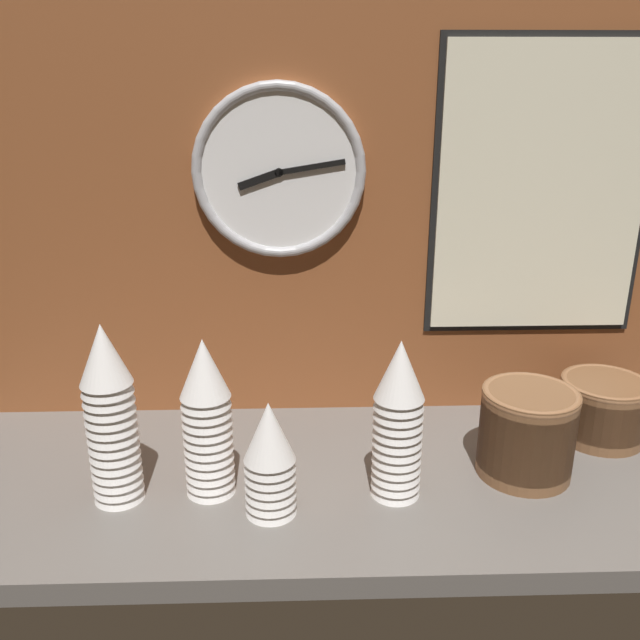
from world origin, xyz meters
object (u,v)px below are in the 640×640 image
at_px(cup_stack_left, 110,415).
at_px(wall_clock, 279,172).
at_px(bowl_stack_far_right, 602,407).
at_px(bowl_stack_right, 527,431).
at_px(menu_board, 541,191).
at_px(cup_stack_center_left, 207,418).
at_px(cup_stack_center, 270,459).
at_px(cup_stack_center_right, 398,420).

bearing_deg(cup_stack_left, wall_clock, 47.85).
bearing_deg(bowl_stack_far_right, bowl_stack_right, -147.38).
height_order(cup_stack_left, wall_clock, wall_clock).
bearing_deg(bowl_stack_far_right, menu_board, 132.41).
height_order(cup_stack_center_left, bowl_stack_right, cup_stack_center_left).
relative_size(cup_stack_left, cup_stack_center, 1.58).
bearing_deg(bowl_stack_right, cup_stack_center_left, -175.80).
xyz_separation_m(cup_stack_left, cup_stack_center, (0.26, -0.05, -0.06)).
bearing_deg(bowl_stack_far_right, cup_stack_center_right, -157.33).
xyz_separation_m(wall_clock, menu_board, (0.51, 0.01, -0.04)).
relative_size(cup_stack_center_right, bowl_stack_right, 1.68).
relative_size(cup_stack_center_left, cup_stack_center_right, 1.00).
relative_size(bowl_stack_far_right, wall_clock, 0.51).
xyz_separation_m(cup_stack_center_right, wall_clock, (-0.20, 0.31, 0.37)).
relative_size(cup_stack_center_right, cup_stack_center, 1.41).
distance_m(cup_stack_left, cup_stack_center_right, 0.47).
bearing_deg(cup_stack_center, wall_clock, 87.62).
bearing_deg(cup_stack_left, bowl_stack_far_right, 11.17).
bearing_deg(cup_stack_left, bowl_stack_right, 4.47).
bearing_deg(menu_board, wall_clock, -179.01).
bearing_deg(cup_stack_center_left, bowl_stack_right, 4.20).
bearing_deg(cup_stack_center, bowl_stack_right, 12.97).
distance_m(cup_stack_center_right, bowl_stack_right, 0.26).
distance_m(bowl_stack_right, wall_clock, 0.66).
distance_m(cup_stack_center_left, bowl_stack_right, 0.57).
distance_m(cup_stack_center_right, wall_clock, 0.52).
bearing_deg(menu_board, cup_stack_center_right, -134.67).
distance_m(cup_stack_center_left, menu_board, 0.77).
relative_size(cup_stack_left, bowl_stack_far_right, 1.87).
xyz_separation_m(cup_stack_center_left, bowl_stack_right, (0.56, 0.04, -0.06)).
distance_m(cup_stack_left, bowl_stack_far_right, 0.93).
bearing_deg(menu_board, cup_stack_left, -158.25).
height_order(cup_stack_center, bowl_stack_far_right, cup_stack_center).
xyz_separation_m(cup_stack_center_right, cup_stack_center, (-0.21, -0.05, -0.04)).
bearing_deg(cup_stack_left, cup_stack_center, -10.56).
bearing_deg(cup_stack_left, menu_board, 21.75).
distance_m(cup_stack_center_right, cup_stack_center, 0.22).
bearing_deg(bowl_stack_far_right, cup_stack_center, -160.59).
relative_size(cup_stack_left, wall_clock, 0.96).
height_order(cup_stack_center, bowl_stack_right, cup_stack_center).
bearing_deg(bowl_stack_far_right, cup_stack_left, -168.83).
bearing_deg(cup_stack_center, cup_stack_left, 169.44).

